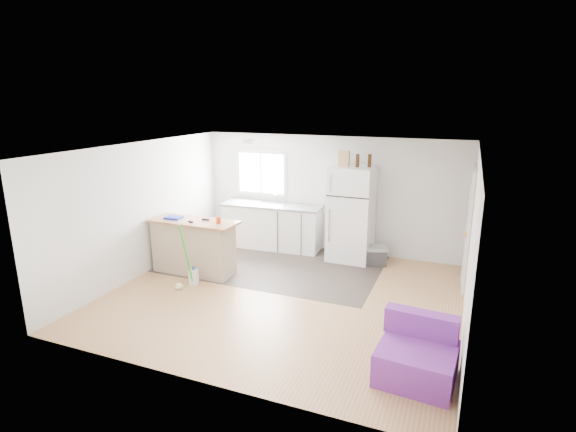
% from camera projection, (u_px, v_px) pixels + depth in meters
% --- Properties ---
extents(room, '(5.51, 5.01, 2.41)m').
position_uv_depth(room, '(283.00, 225.00, 7.06)').
color(room, '#A87846').
rests_on(room, ground).
extents(vinyl_zone, '(4.05, 2.50, 0.00)m').
position_uv_depth(vinyl_zone, '(274.00, 264.00, 8.75)').
color(vinyl_zone, '#372D29').
rests_on(vinyl_zone, floor).
extents(window, '(1.18, 0.06, 0.98)m').
position_uv_depth(window, '(261.00, 173.00, 9.76)').
color(window, white).
rests_on(window, back_wall).
extents(interior_door, '(0.11, 0.92, 2.10)m').
position_uv_depth(interior_door, '(469.00, 229.00, 7.52)').
color(interior_door, white).
rests_on(interior_door, right_wall).
extents(ceiling_fixture, '(0.30, 0.30, 0.07)m').
position_uv_depth(ceiling_fixture, '(248.00, 141.00, 8.28)').
color(ceiling_fixture, white).
rests_on(ceiling_fixture, ceiling).
extents(kitchen_cabinets, '(2.17, 0.79, 1.24)m').
position_uv_depth(kitchen_cabinets, '(272.00, 226.00, 9.61)').
color(kitchen_cabinets, white).
rests_on(kitchen_cabinets, floor).
extents(peninsula, '(1.64, 0.64, 1.00)m').
position_uv_depth(peninsula, '(194.00, 246.00, 8.22)').
color(peninsula, tan).
rests_on(peninsula, floor).
extents(refrigerator, '(0.84, 0.80, 1.87)m').
position_uv_depth(refrigerator, '(351.00, 214.00, 8.80)').
color(refrigerator, white).
rests_on(refrigerator, floor).
extents(cooler, '(0.56, 0.46, 0.37)m').
position_uv_depth(cooler, '(374.00, 255.00, 8.68)').
color(cooler, '#303133').
rests_on(cooler, floor).
extents(purple_seat, '(0.91, 0.87, 0.70)m').
position_uv_depth(purple_seat, '(417.00, 357.00, 5.17)').
color(purple_seat, '#752F9A').
rests_on(purple_seat, floor).
extents(cleaner_jug, '(0.16, 0.13, 0.32)m').
position_uv_depth(cleaner_jug, '(194.00, 277.00, 7.77)').
color(cleaner_jug, white).
rests_on(cleaner_jug, floor).
extents(mop, '(0.19, 0.33, 1.17)m').
position_uv_depth(mop, '(181.00, 276.00, 7.55)').
color(mop, green).
rests_on(mop, floor).
extents(red_cup, '(0.11, 0.11, 0.12)m').
position_uv_depth(red_cup, '(218.00, 220.00, 7.87)').
color(red_cup, red).
rests_on(red_cup, peninsula).
extents(blue_tray, '(0.32, 0.24, 0.04)m').
position_uv_depth(blue_tray, '(174.00, 217.00, 8.20)').
color(blue_tray, '#1225B1').
rests_on(blue_tray, peninsula).
extents(tool_a, '(0.15, 0.07, 0.03)m').
position_uv_depth(tool_a, '(206.00, 219.00, 8.09)').
color(tool_a, black).
rests_on(tool_a, peninsula).
extents(tool_b, '(0.11, 0.07, 0.03)m').
position_uv_depth(tool_b, '(191.00, 222.00, 7.95)').
color(tool_b, black).
rests_on(tool_b, peninsula).
extents(cardboard_box, '(0.20, 0.11, 0.30)m').
position_uv_depth(cardboard_box, '(344.00, 159.00, 8.52)').
color(cardboard_box, tan).
rests_on(cardboard_box, refrigerator).
extents(bottle_left, '(0.09, 0.09, 0.25)m').
position_uv_depth(bottle_left, '(357.00, 161.00, 8.44)').
color(bottle_left, '#361A09').
rests_on(bottle_left, refrigerator).
extents(bottle_right, '(0.09, 0.09, 0.25)m').
position_uv_depth(bottle_right, '(370.00, 161.00, 8.43)').
color(bottle_right, '#361A09').
rests_on(bottle_right, refrigerator).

